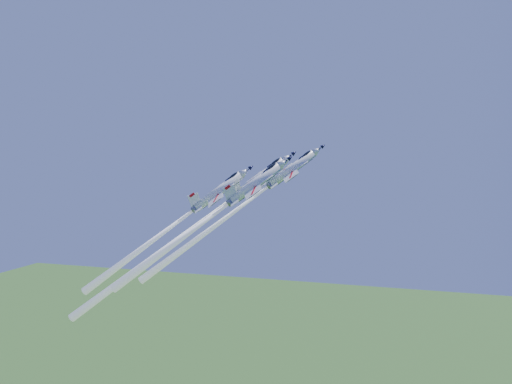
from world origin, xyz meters
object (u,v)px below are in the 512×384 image
(jet_lead, at_px, (236,210))
(jet_right, at_px, (206,220))
(jet_left, at_px, (187,232))
(jet_slot, at_px, (172,226))

(jet_lead, relative_size, jet_right, 1.07)
(jet_left, height_order, jet_right, jet_left)
(jet_slot, bearing_deg, jet_left, 146.57)
(jet_lead, bearing_deg, jet_left, -125.21)
(jet_left, xyz_separation_m, jet_right, (9.36, -11.23, 4.33))
(jet_lead, xyz_separation_m, jet_left, (-12.75, 2.56, -5.66))
(jet_left, distance_m, jet_right, 15.24)
(jet_lead, xyz_separation_m, jet_right, (-3.39, -8.67, -1.32))
(jet_slot, bearing_deg, jet_lead, 79.49)
(jet_right, relative_size, jet_slot, 0.98)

